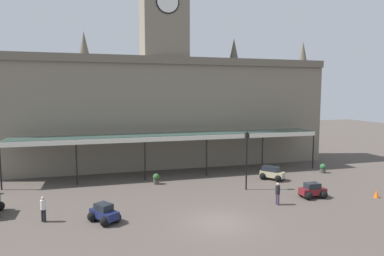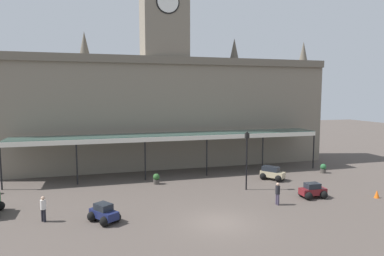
% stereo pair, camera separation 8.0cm
% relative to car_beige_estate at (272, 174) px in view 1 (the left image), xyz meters
% --- Properties ---
extents(ground_plane, '(140.00, 140.00, 0.00)m').
position_rel_car_beige_estate_xyz_m(ground_plane, '(-8.61, -8.80, -0.56)').
color(ground_plane, '#4F453F').
extents(station_building, '(37.70, 5.60, 22.10)m').
position_rel_car_beige_estate_xyz_m(station_building, '(-8.61, 9.42, 6.58)').
color(station_building, slate).
rests_on(station_building, ground).
extents(entrance_canopy, '(30.98, 3.26, 4.18)m').
position_rel_car_beige_estate_xyz_m(entrance_canopy, '(-8.61, 4.50, 3.46)').
color(entrance_canopy, '#38564C').
rests_on(entrance_canopy, ground).
extents(car_beige_estate, '(2.30, 2.42, 1.27)m').
position_rel_car_beige_estate_xyz_m(car_beige_estate, '(0.00, 0.00, 0.00)').
color(car_beige_estate, tan).
rests_on(car_beige_estate, ground).
extents(car_maroon_sedan, '(2.07, 1.55, 1.19)m').
position_rel_car_beige_estate_xyz_m(car_maroon_sedan, '(0.32, -5.89, -0.06)').
color(car_maroon_sedan, maroon).
rests_on(car_maroon_sedan, ground).
extents(car_navy_sedan, '(2.13, 2.25, 1.19)m').
position_rel_car_beige_estate_xyz_m(car_navy_sedan, '(-15.70, -6.63, -0.06)').
color(car_navy_sedan, '#19214C').
rests_on(car_navy_sedan, ground).
extents(pedestrian_near_entrance, '(0.34, 0.39, 1.67)m').
position_rel_car_beige_estate_xyz_m(pedestrian_near_entrance, '(-3.25, -6.67, 0.34)').
color(pedestrian_near_entrance, '#3F384C').
rests_on(pedestrian_near_entrance, ground).
extents(pedestrian_crossing_forecourt, '(0.34, 0.34, 1.67)m').
position_rel_car_beige_estate_xyz_m(pedestrian_crossing_forecourt, '(-19.45, -5.59, 0.34)').
color(pedestrian_crossing_forecourt, black).
rests_on(pedestrian_crossing_forecourt, ground).
extents(victorian_lamppost, '(0.30, 0.30, 5.05)m').
position_rel_car_beige_estate_xyz_m(victorian_lamppost, '(-3.81, -2.42, 2.56)').
color(victorian_lamppost, black).
rests_on(victorian_lamppost, ground).
extents(traffic_cone, '(0.40, 0.40, 0.63)m').
position_rel_car_beige_estate_xyz_m(traffic_cone, '(5.18, -7.30, -0.25)').
color(traffic_cone, orange).
rests_on(traffic_cone, ground).
extents(planter_near_kerb, '(0.60, 0.60, 0.96)m').
position_rel_car_beige_estate_xyz_m(planter_near_kerb, '(6.49, 1.07, -0.07)').
color(planter_near_kerb, '#47423D').
rests_on(planter_near_kerb, ground).
extents(planter_forecourt_centre, '(0.60, 0.60, 0.96)m').
position_rel_car_beige_estate_xyz_m(planter_forecourt_centre, '(-10.93, 1.46, -0.07)').
color(planter_forecourt_centre, '#47423D').
rests_on(planter_forecourt_centre, ground).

